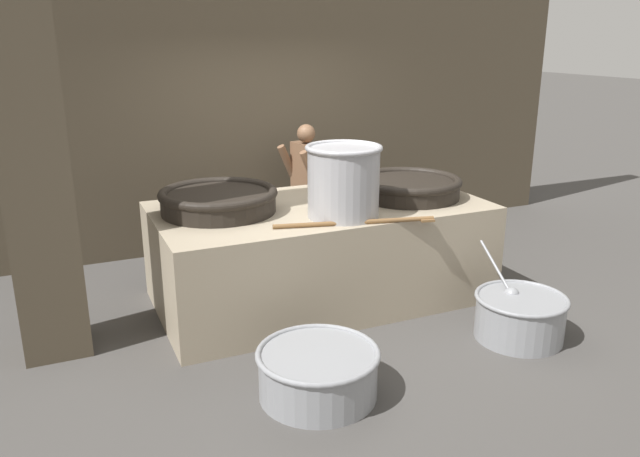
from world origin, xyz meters
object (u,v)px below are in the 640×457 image
at_px(giant_wok_near, 218,199).
at_px(cook, 306,184).
at_px(stock_pot, 343,180).
at_px(giant_wok_far, 408,186).
at_px(prep_bowl_meat, 318,371).
at_px(prep_bowl_vegetables, 520,315).

distance_m(giant_wok_near, cook, 1.83).
relative_size(stock_pot, cook, 0.44).
bearing_deg(giant_wok_far, prep_bowl_meat, -137.20).
height_order(giant_wok_far, prep_bowl_vegetables, giant_wok_far).
distance_m(giant_wok_near, prep_bowl_meat, 1.97).
xyz_separation_m(giant_wok_near, stock_pot, (0.97, -0.58, 0.21)).
bearing_deg(prep_bowl_meat, prep_bowl_vegetables, 3.50).
bearing_deg(giant_wok_near, stock_pot, -30.93).
distance_m(giant_wok_near, giant_wok_far, 1.88).
distance_m(giant_wok_far, cook, 1.52).
bearing_deg(giant_wok_near, cook, 41.31).
height_order(giant_wok_near, giant_wok_far, giant_wok_near).
xyz_separation_m(prep_bowl_vegetables, prep_bowl_meat, (-1.93, -0.12, -0.02)).
xyz_separation_m(giant_wok_near, prep_bowl_vegetables, (2.15, -1.63, -0.85)).
distance_m(giant_wok_far, prep_bowl_meat, 2.41).
height_order(stock_pot, prep_bowl_vegetables, stock_pot).
bearing_deg(giant_wok_far, giant_wok_near, 173.22).
height_order(giant_wok_far, prep_bowl_meat, giant_wok_far).
bearing_deg(cook, prep_bowl_vegetables, 92.87).
relative_size(stock_pot, prep_bowl_meat, 0.76).
distance_m(stock_pot, prep_bowl_vegetables, 1.90).
height_order(prep_bowl_vegetables, prep_bowl_meat, prep_bowl_vegetables).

